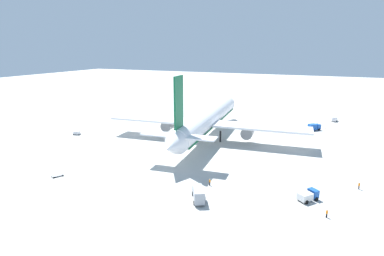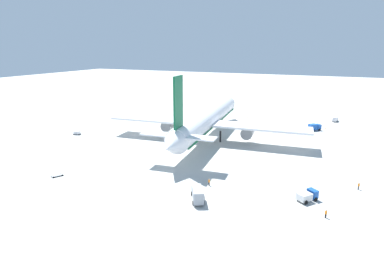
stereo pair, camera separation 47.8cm
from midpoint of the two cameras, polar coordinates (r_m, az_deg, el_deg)
ground_plane at (r=117.25m, az=2.76°, el=-1.86°), size 600.00×600.00×0.00m
airliner at (r=114.22m, az=2.65°, el=1.56°), size 76.91×72.95×25.52m
service_truck_0 at (r=75.14m, az=20.12°, el=-11.38°), size 5.04×4.67×2.28m
service_truck_1 at (r=70.50m, az=0.97°, el=-11.81°), size 7.18×5.21×3.09m
service_truck_2 at (r=137.05m, az=21.16°, el=0.21°), size 4.93×5.13×2.67m
service_van at (r=157.57m, az=24.36°, el=1.47°), size 4.64×2.58×1.97m
baggage_cart_0 at (r=90.46m, az=-23.32°, el=-7.91°), size 3.38×2.64×0.40m
baggage_cart_1 at (r=159.67m, az=3.29°, el=2.79°), size 3.54×1.75×1.32m
baggage_cart_2 at (r=129.43m, az=-20.27°, el=-0.83°), size 2.18×3.41×1.42m
ground_worker_0 at (r=69.72m, az=23.05°, el=-14.08°), size 0.46×0.46×1.72m
ground_worker_1 at (r=77.98m, az=3.06°, el=-9.77°), size 0.44×0.44×1.72m
ground_worker_2 at (r=85.58m, az=27.88°, el=-9.24°), size 0.46×0.46×1.76m
traffic_cone_0 at (r=153.74m, az=9.86°, el=1.97°), size 0.36×0.36×0.55m
traffic_cone_1 at (r=141.82m, az=22.95°, el=-0.01°), size 0.36×0.36×0.55m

